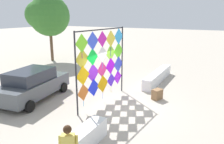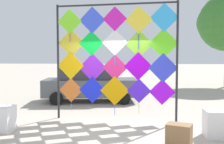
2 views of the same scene
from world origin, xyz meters
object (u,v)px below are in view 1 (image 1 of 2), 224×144
at_px(cardboard_box_large, 157,94).
at_px(parked_car, 33,84).
at_px(tree_far_right, 47,16).
at_px(kite_display_rack, 102,61).
at_px(seated_vendor, 69,144).

bearing_deg(cardboard_box_large, parked_car, 117.74).
bearing_deg(tree_far_right, kite_display_rack, -123.38).
xyz_separation_m(cardboard_box_large, tree_far_right, (4.77, 12.00, 3.91)).
bearing_deg(seated_vendor, tree_far_right, 45.66).
xyz_separation_m(kite_display_rack, seated_vendor, (-4.84, -1.81, -1.22)).
relative_size(seated_vendor, parked_car, 0.36).
height_order(seated_vendor, parked_car, parked_car).
bearing_deg(kite_display_rack, cardboard_box_large, -55.77).
relative_size(seated_vendor, tree_far_right, 0.25).
bearing_deg(tree_far_right, parked_car, -141.02).
bearing_deg(seated_vendor, kite_display_rack, 20.46).
xyz_separation_m(kite_display_rack, tree_far_right, (6.37, 9.66, 2.06)).
height_order(seated_vendor, tree_far_right, tree_far_right).
height_order(parked_car, cardboard_box_large, parked_car).
xyz_separation_m(seated_vendor, cardboard_box_large, (6.43, -0.54, -0.63)).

